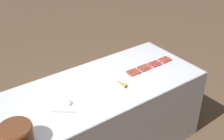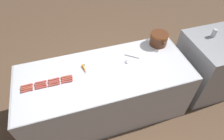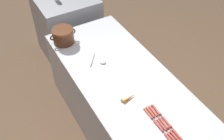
% 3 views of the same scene
% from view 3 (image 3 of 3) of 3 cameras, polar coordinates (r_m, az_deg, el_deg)
% --- Properties ---
extents(ground_plane, '(20.00, 20.00, 0.00)m').
position_cam_3_polar(ground_plane, '(3.59, 2.41, -12.16)').
color(ground_plane, brown).
extents(griddle_counter, '(0.97, 2.36, 0.91)m').
position_cam_3_polar(griddle_counter, '(3.23, 2.64, -7.64)').
color(griddle_counter, '#ADAFB5').
rests_on(griddle_counter, ground_plane).
extents(back_cabinet, '(0.84, 0.88, 1.04)m').
position_cam_3_polar(back_cabinet, '(4.39, -9.35, 9.15)').
color(back_cabinet, '#939599').
rests_on(back_cabinet, ground_plane).
extents(hot_dog_1, '(0.02, 0.15, 0.02)m').
position_cam_3_polar(hot_dog_1, '(2.47, 12.03, -14.14)').
color(hot_dog_1, '#B64742').
rests_on(hot_dog_1, griddle_counter).
extents(hot_dog_2, '(0.03, 0.15, 0.02)m').
position_cam_3_polar(hot_dog_2, '(2.53, 9.77, -11.52)').
color(hot_dog_2, '#B7463C').
rests_on(hot_dog_2, griddle_counter).
extents(hot_dog_3, '(0.02, 0.15, 0.02)m').
position_cam_3_polar(hot_dog_3, '(2.60, 7.65, -9.08)').
color(hot_dog_3, '#B15140').
rests_on(hot_dog_3, griddle_counter).
extents(hot_dog_5, '(0.03, 0.15, 0.02)m').
position_cam_3_polar(hot_dog_5, '(2.48, 12.69, -13.91)').
color(hot_dog_5, '#AD4C3F').
rests_on(hot_dog_5, griddle_counter).
extents(hot_dog_6, '(0.03, 0.15, 0.02)m').
position_cam_3_polar(hot_dog_6, '(2.54, 10.44, -11.30)').
color(hot_dog_6, '#AC4941').
rests_on(hot_dog_6, griddle_counter).
extents(hot_dog_7, '(0.03, 0.15, 0.02)m').
position_cam_3_polar(hot_dog_7, '(2.61, 8.10, -8.76)').
color(hot_dog_7, '#B24D39').
rests_on(hot_dog_7, griddle_counter).
extents(hot_dog_9, '(0.03, 0.15, 0.02)m').
position_cam_3_polar(hot_dog_9, '(2.50, 13.24, -13.48)').
color(hot_dog_9, '#B6463C').
rests_on(hot_dog_9, griddle_counter).
extents(hot_dog_10, '(0.03, 0.15, 0.02)m').
position_cam_3_polar(hot_dog_10, '(2.56, 10.91, -10.91)').
color(hot_dog_10, '#AD4E3F').
rests_on(hot_dog_10, griddle_counter).
extents(hot_dog_11, '(0.03, 0.15, 0.02)m').
position_cam_3_polar(hot_dog_11, '(2.62, 8.74, -8.53)').
color(hot_dog_11, '#B94F40').
rests_on(hot_dog_11, griddle_counter).
extents(hot_dog_13, '(0.02, 0.15, 0.02)m').
position_cam_3_polar(hot_dog_13, '(2.51, 13.66, -13.16)').
color(hot_dog_13, '#B8493F').
rests_on(hot_dog_13, griddle_counter).
extents(hot_dog_14, '(0.03, 0.15, 0.02)m').
position_cam_3_polar(hot_dog_14, '(2.57, 11.48, -10.70)').
color(hot_dog_14, '#B24A3D').
rests_on(hot_dog_14, griddle_counter).
extents(hot_dog_15, '(0.03, 0.15, 0.02)m').
position_cam_3_polar(hot_dog_15, '(2.63, 9.29, -8.29)').
color(hot_dog_15, '#B34840').
rests_on(hot_dog_15, griddle_counter).
extents(bean_pot, '(0.33, 0.27, 0.19)m').
position_cam_3_polar(bean_pot, '(3.36, -10.30, 7.29)').
color(bean_pot, '#562D19').
rests_on(bean_pot, griddle_counter).
extents(serving_spoon, '(0.20, 0.24, 0.02)m').
position_cam_3_polar(serving_spoon, '(3.08, -2.67, 1.76)').
color(serving_spoon, '#B7B7BC').
rests_on(serving_spoon, griddle_counter).
extents(carrot, '(0.18, 0.06, 0.03)m').
position_cam_3_polar(carrot, '(2.69, 3.63, -5.88)').
color(carrot, orange).
rests_on(carrot, griddle_counter).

